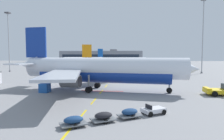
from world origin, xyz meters
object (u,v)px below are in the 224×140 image
object	(u,v)px
uld_cargo_container	(45,88)
apron_light_mast_near	(8,35)
airliner_mid_left	(85,60)
baggage_train	(117,115)
apron_light_mast_far	(203,28)
airliner_far_center	(115,62)
airliner_foreground	(100,70)

from	to	relation	value
uld_cargo_container	apron_light_mast_near	xyz separation A→B (m)	(-33.98, 41.92, 14.15)
airliner_mid_left	baggage_train	distance (m)	107.52
baggage_train	apron_light_mast_far	distance (m)	64.80
uld_cargo_container	apron_light_mast_far	world-z (taller)	apron_light_mast_far
apron_light_mast_near	apron_light_mast_far	size ratio (longest dim) A/B	0.88
airliner_far_center	apron_light_mast_near	distance (m)	45.43
uld_cargo_container	apron_light_mast_far	distance (m)	61.62
apron_light_mast_near	airliner_foreground	bearing A→B (deg)	-41.84
apron_light_mast_far	airliner_far_center	bearing A→B (deg)	159.35
airliner_foreground	uld_cargo_container	world-z (taller)	airliner_foreground
airliner_mid_left	airliner_far_center	bearing A→B (deg)	-57.39
airliner_foreground	apron_light_mast_near	bearing A→B (deg)	138.16
airliner_foreground	airliner_far_center	size ratio (longest dim) A/B	1.09
airliner_far_center	apron_light_mast_far	size ratio (longest dim) A/B	1.17
baggage_train	apron_light_mast_near	bearing A→B (deg)	130.72
airliner_foreground	baggage_train	bearing A→B (deg)	-75.42
uld_cargo_container	apron_light_mast_near	size ratio (longest dim) A/B	0.07
airliner_mid_left	baggage_train	size ratio (longest dim) A/B	2.55
baggage_train	uld_cargo_container	world-z (taller)	uld_cargo_container
airliner_mid_left	airliner_far_center	size ratio (longest dim) A/B	0.85
airliner_mid_left	apron_light_mast_far	world-z (taller)	apron_light_mast_far
airliner_foreground	airliner_mid_left	bearing A→B (deg)	105.33
airliner_far_center	uld_cargo_container	xyz separation A→B (m)	(-8.00, -55.19, -2.91)
apron_light_mast_far	airliner_foreground	bearing A→B (deg)	-128.90
airliner_mid_left	airliner_far_center	distance (m)	41.22
airliner_mid_left	apron_light_mast_far	size ratio (longest dim) A/B	1.00
airliner_far_center	baggage_train	bearing A→B (deg)	-85.04
apron_light_mast_near	airliner_far_center	bearing A→B (deg)	17.54
apron_light_mast_near	baggage_train	bearing A→B (deg)	-49.28
airliner_far_center	uld_cargo_container	world-z (taller)	airliner_far_center
baggage_train	uld_cargo_container	bearing A→B (deg)	135.39
airliner_foreground	uld_cargo_container	distance (m)	10.55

